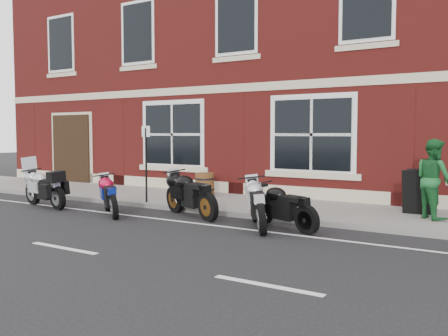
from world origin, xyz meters
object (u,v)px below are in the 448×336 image
Objects in this scene: moto_sport_red at (111,194)px; a_board_sign at (418,192)px; moto_sport_black at (191,193)px; moto_touring_silver at (45,187)px; parking_sign at (146,158)px; pedestrian_right at (434,179)px; moto_naked_black at (283,205)px; moto_sport_silver at (259,202)px; barrel_planter at (205,184)px.

moto_sport_red is 1.56× the size of a_board_sign.
moto_sport_black is at bearing -154.92° from a_board_sign.
moto_sport_red is (2.49, 0.03, -0.05)m from moto_touring_silver.
moto_sport_red is 1.70m from parking_sign.
moto_naked_black is at bearing 86.59° from pedestrian_right.
parking_sign is at bearing 94.87° from moto_sport_black.
moto_sport_silver is (3.91, 0.44, 0.04)m from moto_sport_red.
moto_naked_black is at bearing -7.30° from parking_sign.
parking_sign reaches higher than barrel_planter.
moto_sport_silver is (6.40, 0.47, -0.00)m from moto_touring_silver.
moto_sport_silver reaches higher than moto_sport_red.
moto_sport_black reaches higher than moto_naked_black.
moto_sport_black is (1.83, 0.83, 0.07)m from moto_sport_red.
moto_sport_silver is 0.52m from moto_naked_black.
parking_sign is at bearing -101.16° from barrel_planter.
moto_sport_silver is 1.75× the size of a_board_sign.
a_board_sign is at bearing -57.83° from moto_touring_silver.
pedestrian_right is at bearing 4.47° from moto_sport_silver.
moto_naked_black is 1.77× the size of a_board_sign.
a_board_sign is (9.03, 3.42, 0.09)m from moto_touring_silver.
moto_touring_silver reaches higher than moto_sport_silver.
moto_sport_black is at bearing -61.25° from barrel_planter.
parking_sign is at bearing 56.00° from pedestrian_right.
moto_sport_red is 0.78× the size of moto_sport_black.
moto_touring_silver reaches higher than moto_sport_black.
parking_sign reaches higher than moto_sport_red.
moto_sport_silver reaches higher than barrel_planter.
moto_sport_red is 0.92× the size of pedestrian_right.
moto_touring_silver is 1.16× the size of pedestrian_right.
moto_sport_red is at bearing 152.27° from moto_sport_silver.
parking_sign is at bearing -45.73° from moto_touring_silver.
moto_touring_silver is 2.49m from moto_sport_red.
parking_sign reaches higher than pedestrian_right.
moto_naked_black is 3.46m from pedestrian_right.
a_board_sign is at bearing -16.34° from moto_naked_black.
a_board_sign is (4.71, 2.56, 0.07)m from moto_sport_black.
moto_sport_red is 0.89× the size of moto_sport_silver.
a_board_sign is at bearing -25.19° from moto_sport_red.
moto_sport_red is at bearing -80.58° from parking_sign.
moto_sport_black is 1.13× the size of moto_naked_black.
moto_sport_silver is at bearing -77.61° from moto_sport_black.
moto_touring_silver is 6.91m from moto_naked_black.
a_board_sign reaches higher than moto_sport_red.
moto_touring_silver is at bearing -126.86° from barrel_planter.
parking_sign reaches higher than moto_naked_black.
barrel_planter is at bearing 32.99° from moto_sport_red.
a_board_sign is 1.55× the size of barrel_planter.
moto_touring_silver is 0.98× the size of parking_sign.
pedestrian_right is 0.75m from a_board_sign.
moto_sport_silver is 4.85m from barrel_planter.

